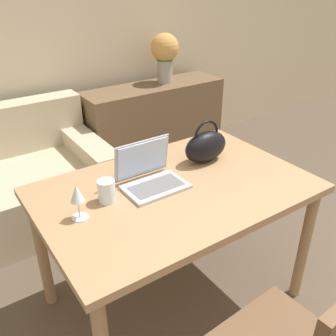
# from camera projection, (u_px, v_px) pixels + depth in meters

# --- Properties ---
(wall_back) EXTENTS (10.00, 0.06, 2.70)m
(wall_back) POSITION_uv_depth(u_px,v_px,m) (53.00, 22.00, 3.04)
(wall_back) COLOR beige
(wall_back) RESTS_ON ground_plane
(dining_table) EXTENTS (1.35, 0.89, 0.77)m
(dining_table) POSITION_uv_depth(u_px,v_px,m) (175.00, 201.00, 1.92)
(dining_table) COLOR #A87F56
(dining_table) RESTS_ON ground_plane
(couch) EXTENTS (1.47, 0.92, 0.82)m
(couch) POSITION_uv_depth(u_px,v_px,m) (7.00, 189.00, 2.79)
(couch) COLOR #C1B293
(couch) RESTS_ON ground_plane
(sideboard) EXTENTS (1.36, 0.40, 0.79)m
(sideboard) POSITION_uv_depth(u_px,v_px,m) (154.00, 125.00, 3.60)
(sideboard) COLOR brown
(sideboard) RESTS_ON ground_plane
(laptop) EXTENTS (0.31, 0.25, 0.22)m
(laptop) POSITION_uv_depth(u_px,v_px,m) (149.00, 173.00, 1.87)
(laptop) COLOR #ADADB2
(laptop) RESTS_ON dining_table
(drinking_glass) EXTENTS (0.08, 0.08, 0.11)m
(drinking_glass) POSITION_uv_depth(u_px,v_px,m) (107.00, 191.00, 1.73)
(drinking_glass) COLOR silver
(drinking_glass) RESTS_ON dining_table
(wine_glass) EXTENTS (0.07, 0.07, 0.17)m
(wine_glass) POSITION_uv_depth(u_px,v_px,m) (77.00, 196.00, 1.59)
(wine_glass) COLOR silver
(wine_glass) RESTS_ON dining_table
(handbag) EXTENTS (0.27, 0.13, 0.24)m
(handbag) POSITION_uv_depth(u_px,v_px,m) (206.00, 146.00, 2.08)
(handbag) COLOR black
(handbag) RESTS_ON dining_table
(flower_vase) EXTENTS (0.25, 0.25, 0.44)m
(flower_vase) POSITION_uv_depth(u_px,v_px,m) (165.00, 53.00, 3.38)
(flower_vase) COLOR #9E998E
(flower_vase) RESTS_ON sideboard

